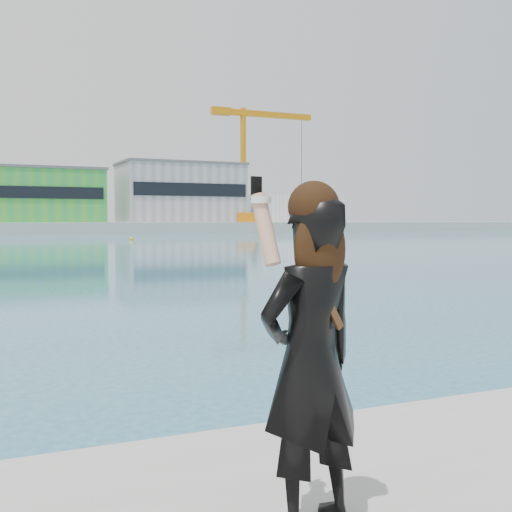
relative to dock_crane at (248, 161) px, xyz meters
The scene contains 7 objects.
warehouse_green 46.26m from the dock_crane, behind, with size 30.60×16.36×10.50m.
warehouse_grey_right 16.01m from the dock_crane, 155.64° to the left, with size 25.50×15.35×12.50m.
ancillary_shed 13.95m from the dock_crane, 24.45° to the left, with size 12.00×10.00×6.00m, color silver.
dock_crane is the anchor object (origin of this frame).
flagpole_right 32.27m from the dock_crane, behind, with size 1.28×0.16×8.00m.
buoy_near 62.02m from the dock_crane, 127.13° to the right, with size 0.50×0.50×0.50m, color yellow.
woman 134.18m from the dock_crane, 113.25° to the right, with size 0.71×0.55×1.85m.
Camera 1 is at (-1.13, -3.59, 2.42)m, focal length 45.00 mm.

